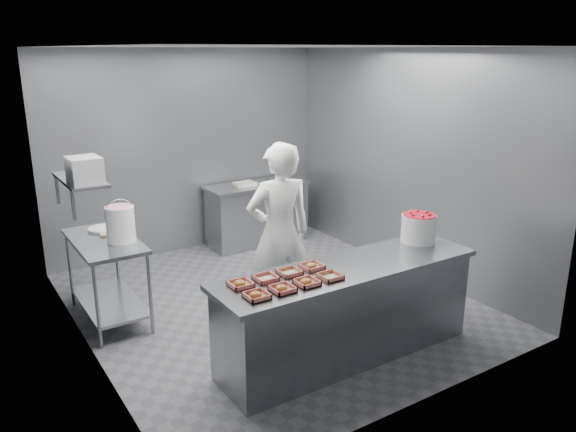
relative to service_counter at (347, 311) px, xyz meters
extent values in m
plane|color=#4C4C51|center=(0.00, 1.35, -0.45)|extent=(4.50, 4.50, 0.00)
plane|color=white|center=(0.00, 1.35, 2.35)|extent=(4.50, 4.50, 0.00)
cube|color=slate|center=(0.00, 3.60, 0.95)|extent=(4.00, 0.04, 2.80)
cube|color=slate|center=(-2.00, 1.35, 0.95)|extent=(0.04, 4.50, 2.80)
cube|color=slate|center=(2.00, 1.35, 0.95)|extent=(0.04, 4.50, 2.80)
cube|color=slate|center=(0.00, 0.00, 0.42)|extent=(2.60, 0.70, 0.05)
cube|color=slate|center=(0.00, 0.00, -0.03)|extent=(2.50, 0.64, 0.85)
cube|color=slate|center=(-1.65, 1.95, 0.43)|extent=(0.60, 1.20, 0.04)
cube|color=slate|center=(-1.65, 1.95, -0.25)|extent=(0.56, 1.15, 0.03)
cylinder|color=slate|center=(-1.91, 1.39, -0.01)|extent=(0.04, 0.04, 0.88)
cylinder|color=slate|center=(-1.39, 1.39, -0.01)|extent=(0.04, 0.04, 0.88)
cylinder|color=slate|center=(-1.91, 2.51, -0.01)|extent=(0.04, 0.04, 0.88)
cylinder|color=slate|center=(-1.39, 2.51, -0.01)|extent=(0.04, 0.04, 0.88)
cube|color=slate|center=(0.90, 3.25, 0.42)|extent=(1.50, 0.60, 0.05)
cube|color=slate|center=(0.90, 3.25, -0.03)|extent=(1.44, 0.55, 0.85)
cube|color=slate|center=(-1.82, 1.95, 1.10)|extent=(0.35, 0.90, 0.03)
cube|color=tan|center=(-1.03, -0.13, 0.47)|extent=(0.18, 0.18, 0.04)
cube|color=white|center=(-0.99, -0.12, 0.46)|extent=(0.10, 0.06, 0.00)
ellipsoid|color=#A8772A|center=(-1.04, -0.13, 0.48)|extent=(0.10, 0.10, 0.05)
cube|color=tan|center=(-0.79, -0.13, 0.47)|extent=(0.18, 0.18, 0.04)
cube|color=white|center=(-0.75, -0.12, 0.46)|extent=(0.10, 0.06, 0.00)
ellipsoid|color=#A8772A|center=(-0.80, -0.13, 0.48)|extent=(0.10, 0.10, 0.05)
cube|color=tan|center=(-0.55, -0.13, 0.47)|extent=(0.18, 0.18, 0.04)
cube|color=white|center=(-0.51, -0.12, 0.46)|extent=(0.10, 0.06, 0.00)
ellipsoid|color=#A8772A|center=(-0.56, -0.13, 0.48)|extent=(0.10, 0.10, 0.05)
cube|color=tan|center=(-0.31, -0.13, 0.47)|extent=(0.18, 0.18, 0.04)
cube|color=white|center=(-0.27, -0.12, 0.46)|extent=(0.10, 0.06, 0.00)
cube|color=tan|center=(-1.03, 0.13, 0.47)|extent=(0.18, 0.18, 0.04)
cube|color=white|center=(-0.99, 0.15, 0.46)|extent=(0.10, 0.06, 0.00)
ellipsoid|color=#A8772A|center=(-1.04, 0.13, 0.48)|extent=(0.10, 0.10, 0.05)
cube|color=tan|center=(-0.79, 0.13, 0.47)|extent=(0.18, 0.18, 0.04)
cube|color=white|center=(-0.75, 0.15, 0.46)|extent=(0.10, 0.06, 0.00)
cube|color=tan|center=(-0.55, 0.13, 0.47)|extent=(0.18, 0.18, 0.04)
cube|color=white|center=(-0.51, 0.15, 0.46)|extent=(0.10, 0.06, 0.00)
cube|color=tan|center=(-0.31, 0.13, 0.47)|extent=(0.18, 0.18, 0.04)
cube|color=white|center=(-0.27, 0.15, 0.46)|extent=(0.10, 0.06, 0.00)
ellipsoid|color=#A8772A|center=(-0.32, 0.13, 0.48)|extent=(0.10, 0.10, 0.05)
imported|color=white|center=(-0.13, 0.98, 0.50)|extent=(0.76, 0.57, 1.91)
cylinder|color=white|center=(1.01, 0.15, 0.59)|extent=(0.35, 0.35, 0.28)
cylinder|color=red|center=(1.01, 0.15, 0.72)|extent=(0.33, 0.33, 0.04)
cylinder|color=white|center=(-1.51, 1.80, 0.63)|extent=(0.29, 0.29, 0.36)
cylinder|color=pink|center=(-1.51, 1.80, 0.80)|extent=(0.27, 0.27, 0.02)
torus|color=slate|center=(-1.51, 1.80, 0.74)|extent=(0.30, 0.01, 0.30)
cylinder|color=white|center=(-1.57, 2.27, 0.46)|extent=(0.35, 0.35, 0.02)
cube|color=#CCB28C|center=(-1.58, 2.07, 0.46)|extent=(0.16, 0.14, 0.02)
cube|color=gray|center=(-1.82, 1.72, 1.23)|extent=(0.29, 0.33, 0.24)
cube|color=silver|center=(0.71, 3.25, 0.47)|extent=(0.31, 0.23, 0.05)
camera|label=1|loc=(-3.02, -3.66, 2.32)|focal=35.00mm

